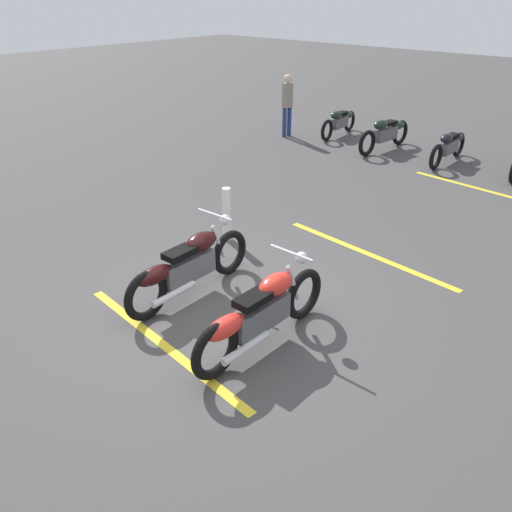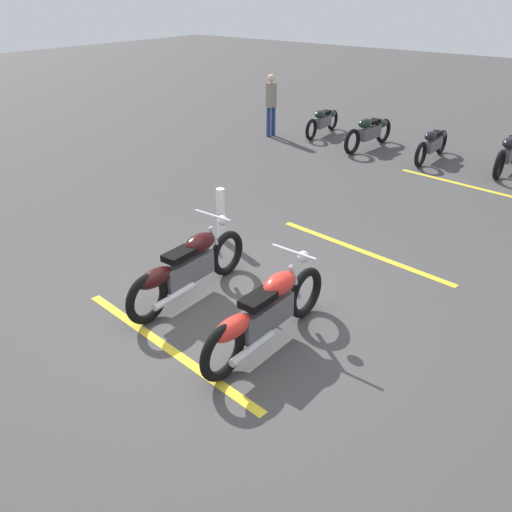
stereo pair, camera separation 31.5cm
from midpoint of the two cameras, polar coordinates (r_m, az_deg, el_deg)
ground_plane at (r=6.99m, az=-3.70°, el=-6.12°), size 60.00×60.00×0.00m
motorcycle_bright_foreground at (r=6.14m, az=-0.53°, el=-6.11°), size 2.23×0.62×1.04m
motorcycle_dark_foreground at (r=7.16m, az=-8.64°, el=-1.24°), size 2.23×0.62×1.04m
motorcycle_row_left at (r=13.49m, az=24.83°, el=10.14°), size 2.17×0.32×0.82m
motorcycle_row_center at (r=13.71m, az=17.73°, el=11.40°), size 1.97×0.27×0.74m
motorcycle_row_right at (r=14.33m, az=11.45°, el=12.92°), size 2.14×0.33×0.80m
motorcycle_row_far_right at (r=15.52m, az=6.61°, el=14.17°), size 1.92×0.35×0.72m
bystander_near_row at (r=15.14m, az=1.01°, el=16.08°), size 0.27×0.24×1.66m
bollard_post at (r=8.78m, az=-4.79°, el=4.39°), size 0.14×0.14×0.90m
parking_stripe_near at (r=6.50m, az=-10.97°, el=-9.49°), size 0.44×3.20×0.01m
parking_stripe_mid at (r=8.68m, az=10.25°, el=0.51°), size 0.44×3.20×0.01m
parking_stripe_far at (r=12.16m, az=21.19°, el=6.94°), size 0.44×3.20×0.01m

